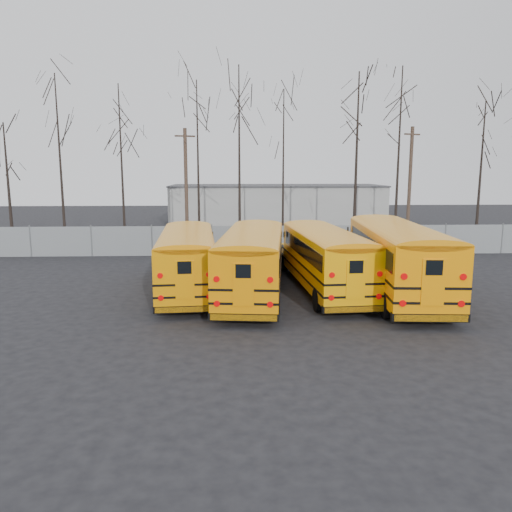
{
  "coord_description": "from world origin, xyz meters",
  "views": [
    {
      "loc": [
        -2.46,
        -21.33,
        5.71
      ],
      "look_at": [
        -1.43,
        2.37,
        1.6
      ],
      "focal_mm": 35.0,
      "sensor_mm": 36.0,
      "label": 1
    }
  ],
  "objects_px": {
    "bus_c": "(324,254)",
    "bus_d": "(396,253)",
    "bus_b": "(253,256)",
    "utility_pole_right": "(410,182)",
    "bus_a": "(187,255)",
    "utility_pole_left": "(186,186)"
  },
  "relations": [
    {
      "from": "bus_a",
      "to": "bus_d",
      "type": "distance_m",
      "value": 9.68
    },
    {
      "from": "bus_c",
      "to": "bus_a",
      "type": "bearing_deg",
      "value": 174.03
    },
    {
      "from": "bus_d",
      "to": "utility_pole_left",
      "type": "height_order",
      "value": "utility_pole_left"
    },
    {
      "from": "bus_b",
      "to": "utility_pole_right",
      "type": "height_order",
      "value": "utility_pole_right"
    },
    {
      "from": "bus_a",
      "to": "bus_c",
      "type": "bearing_deg",
      "value": -6.04
    },
    {
      "from": "utility_pole_right",
      "to": "bus_c",
      "type": "bearing_deg",
      "value": -144.92
    },
    {
      "from": "utility_pole_left",
      "to": "bus_d",
      "type": "bearing_deg",
      "value": -75.65
    },
    {
      "from": "bus_b",
      "to": "utility_pole_right",
      "type": "relative_size",
      "value": 1.24
    },
    {
      "from": "bus_a",
      "to": "utility_pole_right",
      "type": "distance_m",
      "value": 24.16
    },
    {
      "from": "bus_d",
      "to": "utility_pole_right",
      "type": "xyz_separation_m",
      "value": [
        6.98,
        18.43,
        2.72
      ]
    },
    {
      "from": "bus_c",
      "to": "utility_pole_right",
      "type": "xyz_separation_m",
      "value": [
        10.11,
        17.55,
        2.92
      ]
    },
    {
      "from": "bus_c",
      "to": "bus_d",
      "type": "relative_size",
      "value": 0.9
    },
    {
      "from": "bus_b",
      "to": "utility_pole_right",
      "type": "bearing_deg",
      "value": 59.57
    },
    {
      "from": "bus_d",
      "to": "utility_pole_left",
      "type": "xyz_separation_m",
      "value": [
        -11.05,
        16.45,
        2.55
      ]
    },
    {
      "from": "bus_d",
      "to": "utility_pole_left",
      "type": "distance_m",
      "value": 19.98
    },
    {
      "from": "bus_a",
      "to": "bus_c",
      "type": "relative_size",
      "value": 0.98
    },
    {
      "from": "bus_d",
      "to": "utility_pole_left",
      "type": "relative_size",
      "value": 1.38
    },
    {
      "from": "bus_b",
      "to": "bus_c",
      "type": "relative_size",
      "value": 1.03
    },
    {
      "from": "bus_a",
      "to": "utility_pole_right",
      "type": "height_order",
      "value": "utility_pole_right"
    },
    {
      "from": "bus_c",
      "to": "utility_pole_left",
      "type": "height_order",
      "value": "utility_pole_left"
    },
    {
      "from": "bus_a",
      "to": "bus_c",
      "type": "distance_m",
      "value": 6.48
    },
    {
      "from": "utility_pole_left",
      "to": "utility_pole_right",
      "type": "distance_m",
      "value": 18.14
    }
  ]
}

